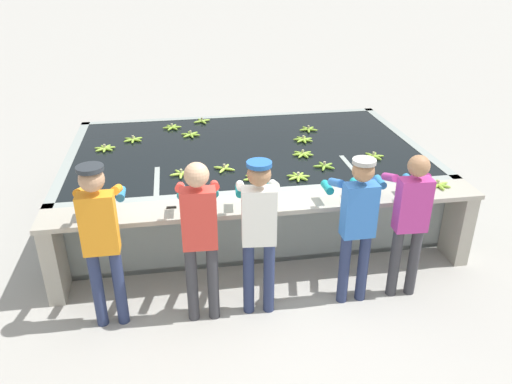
% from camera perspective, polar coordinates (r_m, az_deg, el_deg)
% --- Properties ---
extents(ground_plane, '(80.00, 80.00, 0.00)m').
position_cam_1_polar(ground_plane, '(5.51, 1.80, -10.70)').
color(ground_plane, '#A3A099').
rests_on(ground_plane, ground).
extents(wash_tank, '(4.66, 2.89, 0.91)m').
position_cam_1_polar(wash_tank, '(6.89, -1.14, 1.61)').
color(wash_tank, gray).
rests_on(wash_tank, ground).
extents(work_ledge, '(4.66, 0.45, 0.91)m').
position_cam_1_polar(work_ledge, '(5.34, 1.43, -3.66)').
color(work_ledge, '#A8A393').
rests_on(work_ledge, ground).
extents(worker_0, '(0.40, 0.72, 1.66)m').
position_cam_1_polar(worker_0, '(4.70, -17.36, -4.33)').
color(worker_0, navy).
rests_on(worker_0, ground).
extents(worker_1, '(0.42, 0.72, 1.66)m').
position_cam_1_polar(worker_1, '(4.59, -6.47, -4.17)').
color(worker_1, '#38383D').
rests_on(worker_1, ground).
extents(worker_2, '(0.45, 0.73, 1.62)m').
position_cam_1_polar(worker_2, '(4.67, 0.31, -3.67)').
color(worker_2, navy).
rests_on(worker_2, ground).
extents(worker_3, '(0.41, 0.71, 1.57)m').
position_cam_1_polar(worker_3, '(4.94, 11.47, -2.93)').
color(worker_3, navy).
rests_on(worker_3, ground).
extents(worker_4, '(0.43, 0.71, 1.57)m').
position_cam_1_polar(worker_4, '(5.17, 17.16, -2.43)').
color(worker_4, '#38383D').
rests_on(worker_4, ground).
extents(banana_bunch_floating_0, '(0.28, 0.28, 0.08)m').
position_cam_1_polar(banana_bunch_floating_0, '(5.72, -0.17, 1.56)').
color(banana_bunch_floating_0, '#93BC3D').
rests_on(banana_bunch_floating_0, wash_tank).
extents(banana_bunch_floating_1, '(0.27, 0.28, 0.08)m').
position_cam_1_polar(banana_bunch_floating_1, '(5.78, 4.84, 1.74)').
color(banana_bunch_floating_1, '#8CB738').
rests_on(banana_bunch_floating_1, wash_tank).
extents(banana_bunch_floating_2, '(0.28, 0.28, 0.08)m').
position_cam_1_polar(banana_bunch_floating_2, '(6.45, 5.37, 4.34)').
color(banana_bunch_floating_2, '#8CB738').
rests_on(banana_bunch_floating_2, wash_tank).
extents(banana_bunch_floating_3, '(0.27, 0.28, 0.08)m').
position_cam_1_polar(banana_bunch_floating_3, '(7.39, 6.01, 7.14)').
color(banana_bunch_floating_3, '#8CB738').
rests_on(banana_bunch_floating_3, wash_tank).
extents(banana_bunch_floating_4, '(0.28, 0.27, 0.08)m').
position_cam_1_polar(banana_bunch_floating_4, '(7.54, -9.57, 7.30)').
color(banana_bunch_floating_4, '#8CB738').
rests_on(banana_bunch_floating_4, wash_tank).
extents(banana_bunch_floating_5, '(0.28, 0.27, 0.08)m').
position_cam_1_polar(banana_bunch_floating_5, '(6.97, 5.42, 5.99)').
color(banana_bunch_floating_5, '#8CB738').
rests_on(banana_bunch_floating_5, wash_tank).
extents(banana_bunch_floating_6, '(0.28, 0.28, 0.08)m').
position_cam_1_polar(banana_bunch_floating_6, '(7.19, -7.48, 6.53)').
color(banana_bunch_floating_6, '#8CB738').
rests_on(banana_bunch_floating_6, wash_tank).
extents(banana_bunch_floating_7, '(0.27, 0.28, 0.08)m').
position_cam_1_polar(banana_bunch_floating_7, '(6.11, 7.82, 2.95)').
color(banana_bunch_floating_7, '#75A333').
rests_on(banana_bunch_floating_7, wash_tank).
extents(banana_bunch_floating_8, '(0.28, 0.27, 0.08)m').
position_cam_1_polar(banana_bunch_floating_8, '(6.91, -16.90, 4.79)').
color(banana_bunch_floating_8, '#93BC3D').
rests_on(banana_bunch_floating_8, wash_tank).
extents(banana_bunch_floating_9, '(0.27, 0.27, 0.08)m').
position_cam_1_polar(banana_bunch_floating_9, '(7.77, -6.20, 8.07)').
color(banana_bunch_floating_9, '#93BC3D').
rests_on(banana_bunch_floating_9, wash_tank).
extents(banana_bunch_floating_10, '(0.28, 0.27, 0.08)m').
position_cam_1_polar(banana_bunch_floating_10, '(6.53, 13.26, 4.00)').
color(banana_bunch_floating_10, '#8CB738').
rests_on(banana_bunch_floating_10, wash_tank).
extents(banana_bunch_floating_11, '(0.27, 0.28, 0.08)m').
position_cam_1_polar(banana_bunch_floating_11, '(7.14, -13.87, 5.84)').
color(banana_bunch_floating_11, '#8CB738').
rests_on(banana_bunch_floating_11, wash_tank).
extents(banana_bunch_floating_12, '(0.28, 0.27, 0.08)m').
position_cam_1_polar(banana_bunch_floating_12, '(5.91, -8.54, 2.09)').
color(banana_bunch_floating_12, '#9EC642').
rests_on(banana_bunch_floating_12, wash_tank).
extents(banana_bunch_floating_13, '(0.26, 0.26, 0.08)m').
position_cam_1_polar(banana_bunch_floating_13, '(6.00, -3.65, 2.70)').
color(banana_bunch_floating_13, '#9EC642').
rests_on(banana_bunch_floating_13, wash_tank).
extents(banana_bunch_ledge_0, '(0.28, 0.28, 0.08)m').
position_cam_1_polar(banana_bunch_ledge_0, '(5.92, 20.07, 0.79)').
color(banana_bunch_ledge_0, '#93BC3D').
rests_on(banana_bunch_ledge_0, work_ledge).
extents(knife_0, '(0.35, 0.04, 0.02)m').
position_cam_1_polar(knife_0, '(5.16, -8.86, -1.70)').
color(knife_0, silver).
rests_on(knife_0, work_ledge).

